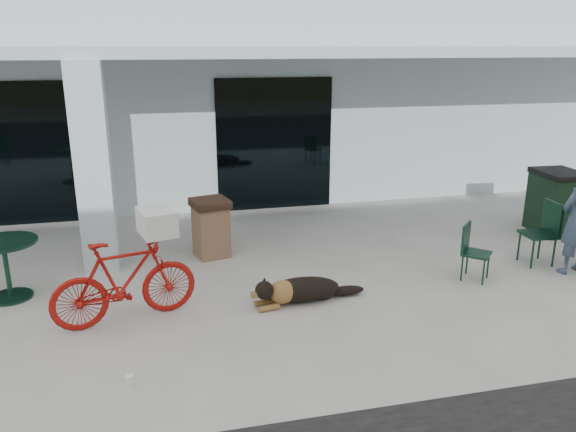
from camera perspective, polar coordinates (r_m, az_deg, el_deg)
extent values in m
plane|color=beige|center=(7.10, -7.28, -11.01)|extent=(80.00, 80.00, 0.00)
cube|color=silver|center=(14.80, -11.33, 12.54)|extent=(22.00, 7.00, 4.50)
cube|color=black|center=(11.70, -26.20, 5.57)|extent=(2.80, 0.06, 2.70)
cube|color=black|center=(11.65, -1.38, 7.26)|extent=(2.40, 0.06, 2.70)
cube|color=silver|center=(8.78, -19.15, 4.50)|extent=(0.50, 0.50, 3.12)
cube|color=silver|center=(9.87, -10.40, 16.10)|extent=(22.00, 2.80, 0.18)
imported|color=#A5140D|center=(7.23, -16.27, -6.36)|extent=(1.86, 0.94, 1.08)
cube|color=white|center=(7.08, -13.19, -0.59)|extent=(0.52, 0.62, 0.32)
cylinder|color=white|center=(6.17, -15.76, -15.73)|extent=(0.09, 0.09, 0.10)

